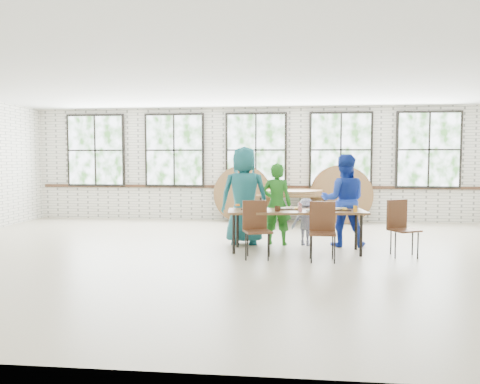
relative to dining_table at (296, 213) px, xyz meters
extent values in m
plane|color=#AFA38B|center=(-1.01, -0.33, -0.69)|extent=(12.00, 12.00, 0.00)
plane|color=white|center=(-1.01, -0.33, 2.31)|extent=(12.00, 12.00, 0.00)
plane|color=silver|center=(-1.01, 4.17, 0.81)|extent=(12.00, 0.00, 12.00)
plane|color=silver|center=(-1.01, -4.83, 0.81)|extent=(12.00, 0.00, 12.00)
cube|color=#422819|center=(-1.01, 4.14, 0.21)|extent=(11.80, 0.05, 0.08)
cube|color=black|center=(-5.41, 4.11, 1.19)|extent=(1.62, 0.05, 1.97)
cube|color=white|center=(-5.41, 4.07, 1.19)|extent=(1.50, 0.01, 1.85)
cube|color=black|center=(-3.21, 4.11, 1.19)|extent=(1.62, 0.05, 1.97)
cube|color=white|center=(-3.21, 4.07, 1.19)|extent=(1.50, 0.01, 1.85)
cube|color=black|center=(-1.01, 4.11, 1.19)|extent=(1.62, 0.05, 1.97)
cube|color=white|center=(-1.01, 4.07, 1.19)|extent=(1.50, 0.01, 1.85)
cube|color=black|center=(1.19, 4.11, 1.19)|extent=(1.62, 0.05, 1.97)
cube|color=white|center=(1.19, 4.07, 1.19)|extent=(1.50, 0.01, 1.85)
cube|color=black|center=(3.39, 4.11, 1.19)|extent=(1.62, 0.05, 1.97)
cube|color=white|center=(3.39, 4.07, 1.19)|extent=(1.50, 0.01, 1.85)
cube|color=brown|center=(0.00, 0.00, 0.03)|extent=(2.47, 1.04, 0.04)
cylinder|color=black|center=(-1.08, -0.30, -0.34)|extent=(0.05, 0.05, 0.70)
cylinder|color=black|center=(-1.08, 0.30, -0.34)|extent=(0.05, 0.05, 0.70)
cylinder|color=black|center=(1.08, -0.30, -0.34)|extent=(0.05, 0.05, 0.70)
cylinder|color=black|center=(1.08, 0.30, -0.34)|extent=(0.05, 0.05, 0.70)
cube|color=#4F2D1A|center=(-0.64, -0.64, -0.24)|extent=(0.53, 0.52, 0.03)
cube|color=#4F2D1A|center=(-0.70, -0.46, 0.01)|extent=(0.41, 0.17, 0.50)
cylinder|color=black|center=(-0.82, -0.81, -0.47)|extent=(0.02, 0.02, 0.44)
cylinder|color=black|center=(-0.82, -0.47, -0.47)|extent=(0.02, 0.02, 0.44)
cylinder|color=black|center=(-0.46, -0.81, -0.47)|extent=(0.02, 0.02, 0.44)
cylinder|color=black|center=(-0.46, -0.47, -0.47)|extent=(0.02, 0.02, 0.44)
cube|color=#4F2D1A|center=(0.41, -0.74, -0.24)|extent=(0.44, 0.42, 0.03)
cube|color=#4F2D1A|center=(0.41, -0.55, 0.01)|extent=(0.42, 0.05, 0.50)
cylinder|color=black|center=(0.23, -0.91, -0.47)|extent=(0.02, 0.02, 0.44)
cylinder|color=black|center=(0.23, -0.57, -0.47)|extent=(0.02, 0.02, 0.44)
cylinder|color=black|center=(0.59, -0.91, -0.47)|extent=(0.02, 0.02, 0.44)
cylinder|color=black|center=(0.59, -0.57, -0.47)|extent=(0.02, 0.02, 0.44)
cube|color=#4F2D1A|center=(1.80, -0.25, -0.24)|extent=(0.56, 0.55, 0.03)
cube|color=#4F2D1A|center=(1.71, -0.08, 0.01)|extent=(0.38, 0.22, 0.50)
cylinder|color=black|center=(1.62, -0.42, -0.47)|extent=(0.02, 0.02, 0.44)
cylinder|color=black|center=(1.62, -0.08, -0.47)|extent=(0.02, 0.02, 0.44)
cylinder|color=black|center=(1.98, -0.42, -0.47)|extent=(0.02, 0.02, 0.44)
cylinder|color=black|center=(1.98, -0.08, -0.47)|extent=(0.02, 0.02, 0.44)
imported|color=#1D5A6E|center=(-0.99, 0.65, 0.25)|extent=(0.94, 0.63, 1.88)
imported|color=#1F671B|center=(-0.36, 0.65, 0.09)|extent=(0.63, 0.47, 1.56)
imported|color=#171848|center=(0.19, 0.65, -0.24)|extent=(0.65, 0.50, 0.89)
imported|color=#1732A1|center=(0.89, 0.65, 0.18)|extent=(0.88, 0.71, 1.73)
cube|color=brown|center=(-0.05, 3.52, 0.03)|extent=(1.83, 0.83, 0.04)
cylinder|color=black|center=(-0.83, 3.25, -0.34)|extent=(0.04, 0.04, 0.70)
cylinder|color=black|center=(-0.83, 3.80, -0.34)|extent=(0.04, 0.04, 0.70)
cylinder|color=black|center=(0.73, 3.25, -0.34)|extent=(0.04, 0.04, 0.70)
cylinder|color=black|center=(0.73, 3.80, -0.34)|extent=(0.04, 0.04, 0.70)
cube|color=black|center=(-0.76, 0.09, 0.06)|extent=(0.44, 0.33, 0.02)
cube|color=black|center=(-0.11, 0.14, 0.06)|extent=(0.44, 0.33, 0.02)
cube|color=black|center=(0.72, 0.08, 0.06)|extent=(0.44, 0.33, 0.02)
cylinder|color=black|center=(-0.33, -0.22, 0.10)|extent=(0.09, 0.09, 0.09)
cube|color=red|center=(0.06, -0.19, 0.11)|extent=(0.06, 0.07, 0.11)
cylinder|color=#1937C1|center=(0.26, -0.08, 0.10)|extent=(0.07, 0.07, 0.10)
cylinder|color=orange|center=(0.99, -0.19, 0.11)|extent=(0.07, 0.07, 0.11)
cylinder|color=white|center=(0.47, -0.24, 0.10)|extent=(0.17, 0.17, 0.10)
ellipsoid|color=white|center=(-0.56, -0.22, 0.08)|extent=(0.11, 0.11, 0.05)
ellipsoid|color=white|center=(0.21, -0.24, 0.08)|extent=(0.11, 0.11, 0.05)
ellipsoid|color=white|center=(0.59, -0.06, 0.08)|extent=(0.11, 0.11, 0.05)
cylinder|color=brown|center=(-0.05, 3.52, 0.07)|extent=(1.50, 1.50, 0.04)
cylinder|color=brown|center=(-0.05, 3.52, 0.12)|extent=(1.50, 1.50, 0.04)
cylinder|color=brown|center=(-0.05, 3.52, 0.16)|extent=(1.50, 1.50, 0.04)
cylinder|color=brown|center=(-1.34, 3.86, 0.05)|extent=(1.50, 0.39, 1.47)
cylinder|color=brown|center=(-1.34, 3.76, 0.05)|extent=(1.50, 0.34, 1.48)
cylinder|color=brown|center=(1.16, 3.86, 0.05)|extent=(1.50, 0.33, 1.48)
cylinder|color=brown|center=(1.24, 3.76, 0.05)|extent=(1.50, 0.40, 1.47)
camera|label=1|loc=(-0.13, -8.26, 0.96)|focal=35.00mm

